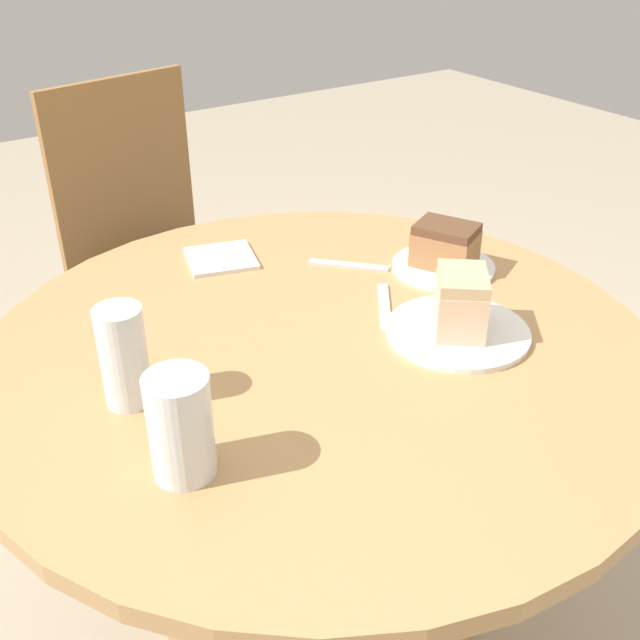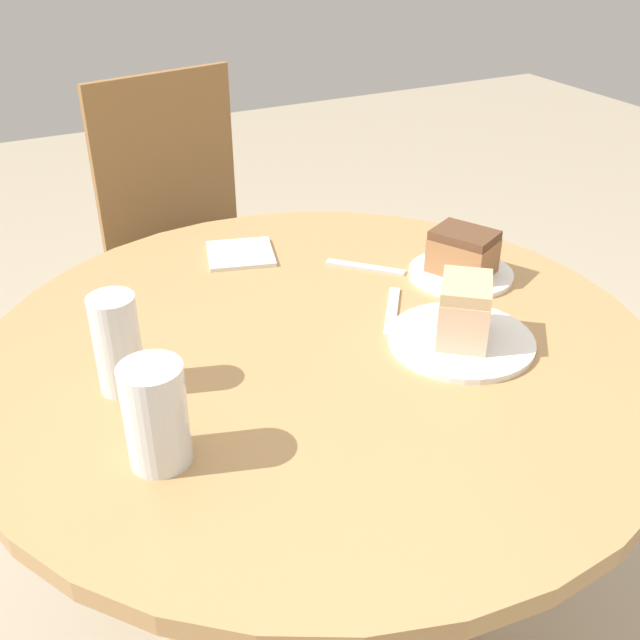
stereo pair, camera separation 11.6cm
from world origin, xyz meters
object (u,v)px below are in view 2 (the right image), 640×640
at_px(cake_slice_near, 464,310).
at_px(glass_water, 118,348).
at_px(plate_near, 461,340).
at_px(cake_slice_far, 463,252).
at_px(chair, 197,261).
at_px(glass_lemonade, 157,420).
at_px(plate_far, 461,274).

distance_m(cake_slice_near, glass_water, 0.52).
height_order(plate_near, cake_slice_far, cake_slice_far).
relative_size(chair, glass_lemonade, 7.03).
height_order(chair, glass_water, chair).
xyz_separation_m(chair, plate_far, (0.26, -0.79, 0.26)).
xyz_separation_m(plate_near, glass_water, (-0.50, 0.12, 0.06)).
relative_size(plate_far, glass_water, 1.30).
bearing_deg(chair, plate_near, -94.27).
height_order(chair, cake_slice_near, chair).
bearing_deg(plate_far, glass_lemonade, -159.41).
bearing_deg(glass_water, plate_near, -13.87).
bearing_deg(plate_near, plate_far, 53.72).
distance_m(chair, glass_water, 0.99).
height_order(plate_far, glass_water, glass_water).
height_order(plate_far, cake_slice_near, cake_slice_near).
distance_m(plate_far, glass_lemonade, 0.68).
bearing_deg(plate_near, cake_slice_near, -45.00).
bearing_deg(cake_slice_far, chair, 108.15).
bearing_deg(glass_water, cake_slice_near, -13.87).
height_order(plate_near, glass_water, glass_water).
bearing_deg(cake_slice_far, glass_water, -174.29).
bearing_deg(plate_near, cake_slice_far, 53.72).
distance_m(chair, plate_far, 0.87).
bearing_deg(glass_lemonade, glass_water, 90.84).
height_order(chair, glass_lemonade, chair).
distance_m(plate_near, cake_slice_near, 0.05).
bearing_deg(plate_near, glass_water, 166.13).
bearing_deg(plate_far, glass_water, -174.29).
xyz_separation_m(plate_near, cake_slice_near, (0.00, -0.00, 0.05)).
xyz_separation_m(plate_near, glass_lemonade, (-0.50, -0.05, 0.06)).
relative_size(chair, plate_near, 4.26).
bearing_deg(cake_slice_near, glass_lemonade, -174.11).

